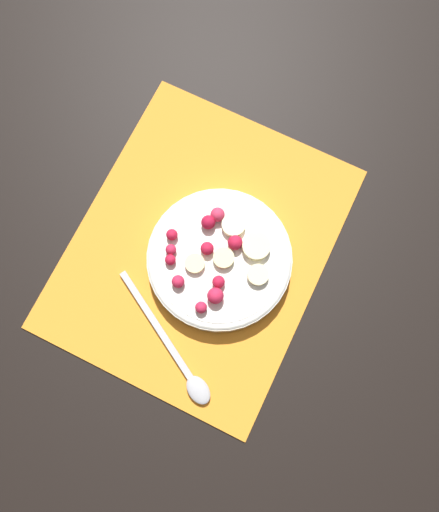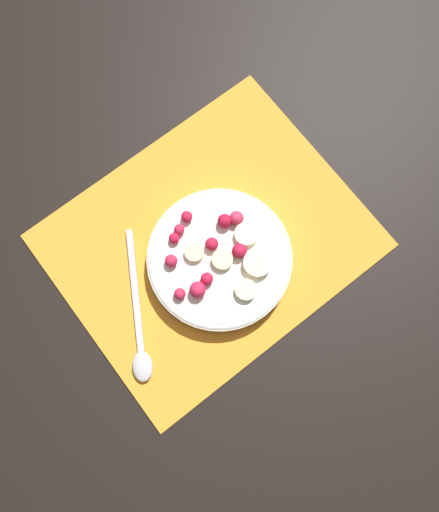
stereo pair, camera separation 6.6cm
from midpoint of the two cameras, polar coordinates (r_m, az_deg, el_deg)
ground_plane at (r=0.71m, az=-4.82°, el=0.39°), size 3.00×3.00×0.00m
placemat at (r=0.70m, az=-4.84°, el=0.44°), size 0.42×0.34×0.01m
fruit_bowl at (r=0.68m, az=-2.71°, el=-0.91°), size 0.20×0.20×0.05m
spoon at (r=0.68m, az=-7.28°, el=-12.56°), size 0.12×0.19×0.01m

